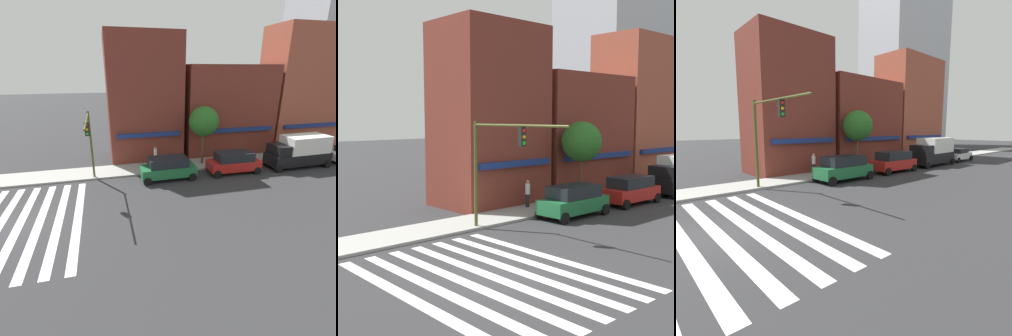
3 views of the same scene
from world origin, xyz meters
TOP-DOWN VIEW (x-y plane):
  - ground_plane at (0.00, 0.00)m, footprint 200.00×200.00m
  - sidewalk_left at (0.00, 7.50)m, footprint 120.00×3.00m
  - crosswalk_stripes at (0.00, 0.00)m, footprint 7.39×10.80m
  - storefront_row at (20.34, 11.50)m, footprint 27.36×5.30m
  - traffic_signal at (4.43, 4.74)m, footprint 0.32×6.51m
  - suv_green at (10.63, 4.70)m, footprint 4.72×2.12m
  - suv_red at (16.80, 4.70)m, footprint 4.73×2.12m
  - box_truck_black at (23.70, 4.70)m, footprint 6.26×2.42m
  - pedestrian_white_shirt at (10.26, 8.26)m, footprint 0.32×0.32m
  - street_tree at (14.84, 7.50)m, footprint 2.83×2.83m

SIDE VIEW (x-z plane):
  - ground_plane at x=0.00m, z-range 0.00..0.00m
  - crosswalk_stripes at x=0.00m, z-range 0.00..0.01m
  - sidewalk_left at x=0.00m, z-range 0.00..0.15m
  - suv_green at x=10.63m, z-range 0.06..2.00m
  - suv_red at x=16.80m, z-range 0.06..2.00m
  - pedestrian_white_shirt at x=10.26m, z-range 0.19..1.96m
  - box_truck_black at x=23.70m, z-range 0.07..3.11m
  - traffic_signal at x=4.43m, z-range 1.21..7.03m
  - street_tree at x=14.84m, z-range 1.50..7.09m
  - storefront_row at x=20.34m, z-range -0.80..12.68m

